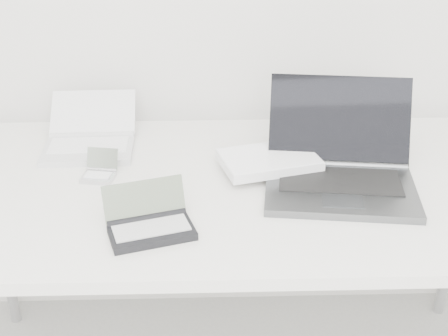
{
  "coord_description": "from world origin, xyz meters",
  "views": [
    {
      "loc": [
        -0.07,
        0.17,
        1.48
      ],
      "look_at": [
        -0.03,
        1.51,
        0.79
      ],
      "focal_mm": 50.0,
      "sensor_mm": 36.0,
      "label": 1
    }
  ],
  "objects_px": {
    "desk": "(235,198)",
    "netbook_open_white": "(90,139)",
    "laptop_large": "(320,167)",
    "palmtop_charcoal": "(150,224)"
  },
  "relations": [
    {
      "from": "laptop_large",
      "to": "palmtop_charcoal",
      "type": "relative_size",
      "value": 2.41
    },
    {
      "from": "netbook_open_white",
      "to": "desk",
      "type": "bearing_deg",
      "value": -30.33
    },
    {
      "from": "desk",
      "to": "netbook_open_white",
      "type": "bearing_deg",
      "value": 151.26
    },
    {
      "from": "laptop_large",
      "to": "palmtop_charcoal",
      "type": "height_order",
      "value": "laptop_large"
    },
    {
      "from": "netbook_open_white",
      "to": "laptop_large",
      "type": "bearing_deg",
      "value": -21.04
    },
    {
      "from": "netbook_open_white",
      "to": "palmtop_charcoal",
      "type": "distance_m",
      "value": 0.48
    },
    {
      "from": "laptop_large",
      "to": "palmtop_charcoal",
      "type": "distance_m",
      "value": 0.47
    },
    {
      "from": "desk",
      "to": "laptop_large",
      "type": "relative_size",
      "value": 3.14
    },
    {
      "from": "desk",
      "to": "netbook_open_white",
      "type": "relative_size",
      "value": 5.36
    },
    {
      "from": "desk",
      "to": "palmtop_charcoal",
      "type": "relative_size",
      "value": 7.57
    }
  ]
}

